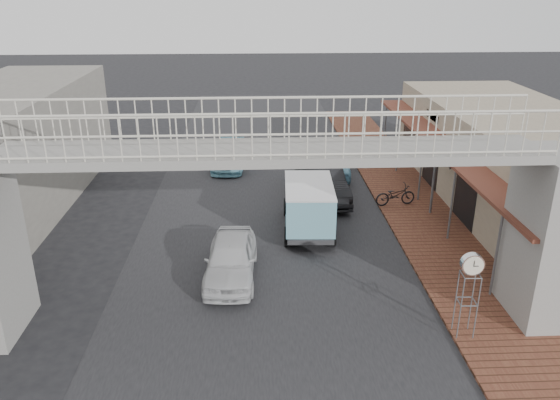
{
  "coord_description": "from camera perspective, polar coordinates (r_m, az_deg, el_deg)",
  "views": [
    {
      "loc": [
        -0.36,
        -17.41,
        9.18
      ],
      "look_at": [
        0.51,
        0.99,
        1.8
      ],
      "focal_mm": 35.0,
      "sensor_mm": 36.0,
      "label": 1
    }
  ],
  "objects": [
    {
      "name": "street_clock",
      "position": [
        15.37,
        19.39,
        -6.71
      ],
      "size": [
        0.61,
        0.5,
        2.48
      ],
      "rotation": [
        0.0,
        0.0,
        -0.05
      ],
      "color": "#59595B",
      "rests_on": "sidewalk"
    },
    {
      "name": "ground",
      "position": [
        19.68,
        -1.35,
        -5.97
      ],
      "size": [
        120.0,
        120.0,
        0.0
      ],
      "primitive_type": "plane",
      "color": "black",
      "rests_on": "ground"
    },
    {
      "name": "angkot_curb",
      "position": [
        27.9,
        4.99,
        3.81
      ],
      "size": [
        2.09,
        4.28,
        1.17
      ],
      "primitive_type": "imported",
      "rotation": [
        0.0,
        0.0,
        3.11
      ],
      "color": "#7DBDD9",
      "rests_on": "ground"
    },
    {
      "name": "motorcycle_far",
      "position": [
        29.28,
        8.59,
        4.53
      ],
      "size": [
        1.69,
        0.83,
        0.98
      ],
      "primitive_type": "imported",
      "rotation": [
        0.0,
        0.0,
        1.8
      ],
      "color": "black",
      "rests_on": "sidewalk"
    },
    {
      "name": "angkot_far",
      "position": [
        29.07,
        -5.36,
        4.55
      ],
      "size": [
        1.86,
        4.12,
        1.17
      ],
      "primitive_type": "imported",
      "rotation": [
        0.0,
        0.0,
        -0.05
      ],
      "color": "#6DAABD",
      "rests_on": "ground"
    },
    {
      "name": "arrow_sign",
      "position": [
        23.1,
        17.92,
        4.28
      ],
      "size": [
        1.89,
        1.27,
        3.13
      ],
      "rotation": [
        0.0,
        0.0,
        -0.33
      ],
      "color": "#59595B",
      "rests_on": "sidewalk"
    },
    {
      "name": "building_far_left",
      "position": [
        26.57,
        -26.32,
        4.99
      ],
      "size": [
        5.0,
        14.0,
        5.0
      ],
      "primitive_type": "cube",
      "color": "gray",
      "rests_on": "ground"
    },
    {
      "name": "dark_sedan",
      "position": [
        24.77,
        4.38,
        2.04
      ],
      "size": [
        2.15,
        5.08,
        1.63
      ],
      "primitive_type": "imported",
      "rotation": [
        0.0,
        0.0,
        0.09
      ],
      "color": "black",
      "rests_on": "ground"
    },
    {
      "name": "motorcycle_near",
      "position": [
        24.23,
        11.96,
        0.53
      ],
      "size": [
        1.86,
        0.88,
        0.94
      ],
      "primitive_type": "imported",
      "rotation": [
        0.0,
        0.0,
        1.72
      ],
      "color": "black",
      "rests_on": "sidewalk"
    },
    {
      "name": "road_strip",
      "position": [
        19.68,
        -1.35,
        -5.96
      ],
      "size": [
        10.0,
        60.0,
        0.01
      ],
      "primitive_type": "cube",
      "color": "black",
      "rests_on": "ground"
    },
    {
      "name": "angkot_van",
      "position": [
        21.23,
        3.0,
        -0.04
      ],
      "size": [
        2.07,
        4.2,
        2.02
      ],
      "rotation": [
        0.0,
        0.0,
        -0.05
      ],
      "color": "black",
      "rests_on": "ground"
    },
    {
      "name": "shophouse_row",
      "position": [
        25.26,
        24.12,
        3.4
      ],
      "size": [
        7.2,
        18.0,
        4.0
      ],
      "color": "gray",
      "rests_on": "ground"
    },
    {
      "name": "white_hatchback",
      "position": [
        18.18,
        -5.16,
        -6.11
      ],
      "size": [
        1.82,
        4.11,
        1.38
      ],
      "primitive_type": "imported",
      "rotation": [
        0.0,
        0.0,
        -0.05
      ],
      "color": "silver",
      "rests_on": "ground"
    },
    {
      "name": "footbridge",
      "position": [
        14.7,
        -1.06,
        -2.28
      ],
      "size": [
        16.4,
        2.4,
        6.34
      ],
      "color": "gray",
      "rests_on": "ground"
    },
    {
      "name": "sidewalk",
      "position": [
        23.39,
        14.59,
        -1.89
      ],
      "size": [
        3.0,
        40.0,
        0.1
      ],
      "primitive_type": "cube",
      "color": "brown",
      "rests_on": "ground"
    }
  ]
}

